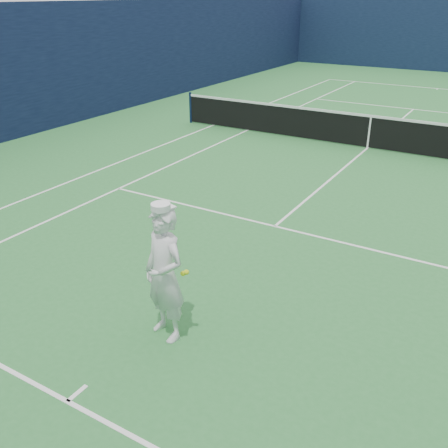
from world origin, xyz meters
The scene contains 5 objects.
ground centered at (0.00, 0.00, 0.00)m, with size 80.00×80.00×0.00m, color #2C7435.
court_markings centered at (0.00, 0.00, 0.00)m, with size 11.03×23.83×0.01m.
windscreen_fence centered at (0.00, 0.00, 2.00)m, with size 20.12×36.12×4.00m.
tennis_net centered at (0.00, 0.00, 0.55)m, with size 12.88×0.09×1.07m.
tennis_player centered at (0.24, -10.28, 0.95)m, with size 0.78×0.67×1.94m.
Camera 1 is at (3.75, -14.67, 4.26)m, focal length 40.00 mm.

